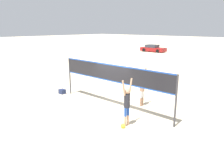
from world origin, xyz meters
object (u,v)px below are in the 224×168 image
at_px(volleyball_net, 112,76).
at_px(volleyball, 123,126).
at_px(player_blocker, 142,86).
at_px(gear_bag, 62,92).
at_px(player_spiker, 127,102).
at_px(parked_car_far, 153,49).

distance_m(volleyball_net, volleyball, 3.33).
height_order(volleyball_net, player_blocker, volleyball_net).
distance_m(volleyball_net, gear_bag, 4.67).
bearing_deg(player_blocker, volleyball_net, -42.19).
bearing_deg(volleyball, gear_bag, 168.92).
relative_size(player_spiker, volleyball, 10.57).
relative_size(volleyball, parked_car_far, 0.04).
relative_size(volleyball_net, player_blocker, 3.53).
distance_m(player_spiker, parked_car_far, 32.66).
bearing_deg(parked_car_far, player_blocker, -60.85).
xyz_separation_m(player_spiker, parked_car_far, (-16.29, 28.31, -0.60)).
height_order(player_spiker, gear_bag, player_spiker).
xyz_separation_m(player_spiker, player_blocker, (-1.02, 2.70, -0.00)).
height_order(volleyball, gear_bag, gear_bag).
relative_size(player_blocker, parked_car_far, 0.47).
xyz_separation_m(volleyball_net, gear_bag, (-4.32, -0.43, -1.71)).
distance_m(player_blocker, volleyball, 3.38).
height_order(player_spiker, volleyball, player_spiker).
xyz_separation_m(volleyball, parked_car_far, (-16.33, 28.62, 0.49)).
height_order(player_blocker, gear_bag, player_blocker).
xyz_separation_m(player_blocker, gear_bag, (-5.50, -1.73, -1.04)).
height_order(gear_bag, parked_car_far, parked_car_far).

